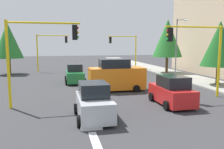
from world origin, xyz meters
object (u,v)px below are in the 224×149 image
at_px(tree_opposite_side, 8,40).
at_px(car_yellow, 120,72).
at_px(traffic_signal_near_left, 198,47).
at_px(delivery_van_orange, 116,76).
at_px(traffic_signal_near_right, 38,46).
at_px(traffic_signal_far_right, 50,45).
at_px(car_red, 172,92).
at_px(traffic_signal_far_left, 125,45).
at_px(tree_roadside_mid, 168,38).
at_px(tree_roadside_near, 220,44).
at_px(car_green, 75,74).
at_px(street_lamp_curbside, 178,41).
at_px(car_silver, 94,102).
at_px(car_white, 119,67).

distance_m(tree_opposite_side, car_yellow, 15.87).
height_order(traffic_signal_near_left, car_yellow, traffic_signal_near_left).
bearing_deg(delivery_van_orange, traffic_signal_near_right, -56.68).
xyz_separation_m(traffic_signal_far_right, car_red, (21.44, 8.56, -2.95)).
height_order(traffic_signal_far_left, tree_roadside_mid, tree_roadside_mid).
height_order(tree_roadside_near, car_green, tree_roadside_near).
bearing_deg(traffic_signal_far_right, car_red, 21.76).
bearing_deg(street_lamp_curbside, car_red, -29.67).
bearing_deg(traffic_signal_far_left, tree_opposite_side, -83.15).
bearing_deg(car_green, car_silver, 1.18).
height_order(car_silver, car_green, same).
xyz_separation_m(traffic_signal_near_left, car_white, (-15.64, -2.10, -2.96)).
bearing_deg(car_silver, tree_roadside_near, 118.74).
relative_size(tree_roadside_mid, tree_opposite_side, 1.06).
bearing_deg(car_silver, street_lamp_curbside, 137.31).
height_order(car_yellow, car_white, same).
distance_m(tree_opposite_side, car_red, 24.18).
distance_m(street_lamp_curbside, car_silver, 17.76).
bearing_deg(tree_roadside_near, tree_roadside_mid, -177.14).
distance_m(car_silver, car_red, 5.78).
xyz_separation_m(traffic_signal_far_left, car_yellow, (9.62, -3.21, -2.92)).
relative_size(tree_roadside_mid, car_green, 1.88).
relative_size(traffic_signal_near_left, car_green, 1.39).
height_order(tree_roadside_near, car_silver, tree_roadside_near).
bearing_deg(traffic_signal_near_left, car_green, -136.76).
height_order(traffic_signal_far_right, tree_opposite_side, tree_opposite_side).
xyz_separation_m(traffic_signal_near_left, car_green, (-9.06, -8.52, -2.97)).
xyz_separation_m(traffic_signal_far_right, tree_opposite_side, (2.00, -5.34, 0.68)).
bearing_deg(traffic_signal_near_left, tree_roadside_mid, 162.78).
distance_m(street_lamp_curbside, tree_roadside_near, 5.77).
xyz_separation_m(tree_roadside_near, delivery_van_orange, (0.00, -10.09, -2.78)).
bearing_deg(car_yellow, street_lamp_curbside, 83.51).
bearing_deg(tree_roadside_mid, traffic_signal_far_right, -110.97).
relative_size(traffic_signal_near_left, car_white, 1.30).
bearing_deg(car_silver, tree_roadside_mid, 143.74).
height_order(traffic_signal_far_right, car_red, traffic_signal_far_right).
relative_size(traffic_signal_near_right, car_silver, 1.51).
relative_size(street_lamp_curbside, tree_opposite_side, 1.01).
xyz_separation_m(traffic_signal_far_right, car_yellow, (9.62, 8.10, -2.95)).
relative_size(traffic_signal_near_left, tree_roadside_mid, 0.74).
bearing_deg(traffic_signal_far_right, street_lamp_curbside, 55.03).
xyz_separation_m(traffic_signal_near_right, car_green, (-9.06, 2.81, -3.03)).
height_order(tree_roadside_mid, tree_opposite_side, tree_roadside_mid).
xyz_separation_m(traffic_signal_near_left, tree_roadside_near, (-4.00, 4.84, 0.20)).
distance_m(traffic_signal_far_left, street_lamp_curbside, 10.99).
relative_size(traffic_signal_near_right, street_lamp_curbside, 0.79).
relative_size(tree_roadside_mid, tree_roadside_near, 1.18).
relative_size(tree_roadside_near, tree_opposite_side, 0.90).
height_order(street_lamp_curbside, delivery_van_orange, street_lamp_curbside).
bearing_deg(delivery_van_orange, car_silver, -22.78).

